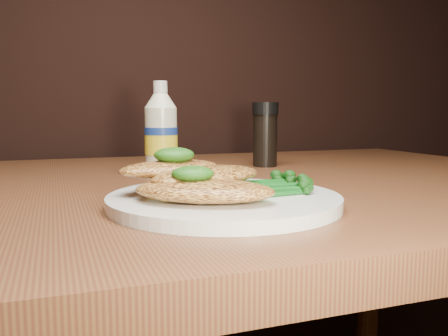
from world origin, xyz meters
name	(u,v)px	position (x,y,z in m)	size (l,w,h in m)	color
plate	(224,200)	(-0.06, 0.85, 0.76)	(0.25, 0.25, 0.01)	white
chicken_front	(204,191)	(-0.10, 0.82, 0.77)	(0.14, 0.08, 0.02)	#E6A249
chicken_mid	(207,176)	(-0.08, 0.86, 0.78)	(0.14, 0.07, 0.02)	#E6A249
chicken_back	(170,168)	(-0.11, 0.89, 0.79)	(0.12, 0.06, 0.02)	#E6A249
pesto_front	(193,174)	(-0.10, 0.83, 0.79)	(0.04, 0.04, 0.02)	black
pesto_back	(174,155)	(-0.11, 0.89, 0.80)	(0.05, 0.04, 0.02)	black
broccolini_bundle	(264,183)	(-0.01, 0.86, 0.77)	(0.13, 0.10, 0.02)	#13591A
mayo_bottle	(161,128)	(-0.07, 1.14, 0.83)	(0.05, 0.05, 0.15)	beige
pepper_grinder	(265,135)	(0.13, 1.18, 0.81)	(0.05, 0.05, 0.12)	black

